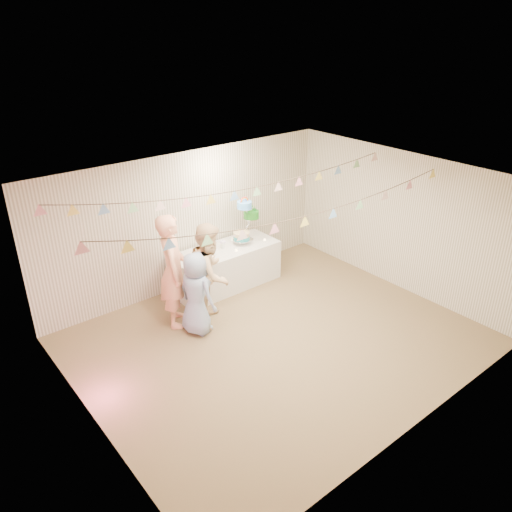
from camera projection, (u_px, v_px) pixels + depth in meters
floor at (278, 340)px, 8.04m from camera, size 6.00×6.00×0.00m
ceiling at (281, 185)px, 6.91m from camera, size 6.00×6.00×0.00m
back_wall at (190, 221)px, 9.23m from camera, size 6.00×6.00×0.00m
front_wall at (423, 346)px, 5.73m from camera, size 6.00×6.00×0.00m
left_wall at (85, 343)px, 5.78m from camera, size 5.00×5.00×0.00m
right_wall at (401, 222)px, 9.18m from camera, size 5.00×5.00×0.00m
table at (226, 267)px, 9.53m from camera, size 2.08×0.83×0.78m
cake_stand at (246, 222)px, 9.53m from camera, size 0.76×0.45×0.85m
cake_bottom at (242, 241)px, 9.55m from camera, size 0.31×0.31×0.15m
cake_middle at (251, 221)px, 9.73m from camera, size 0.27×0.27×0.22m
cake_top_tier at (245, 213)px, 9.39m from camera, size 0.25×0.25×0.19m
platter at (202, 259)px, 9.02m from camera, size 0.35×0.35×0.02m
posy at (223, 246)px, 9.36m from camera, size 0.13×0.13×0.15m
person_adult_a at (173, 271)px, 8.11m from camera, size 0.76×0.85×1.96m
person_adult_b at (210, 274)px, 8.22m from camera, size 1.09×1.08×1.77m
person_child at (196, 294)px, 7.98m from camera, size 0.60×0.78×1.42m
bunting_back at (234, 184)px, 7.79m from camera, size 5.60×1.10×0.40m
bunting_front at (290, 208)px, 6.90m from camera, size 5.60×0.90×0.36m
tealight_0 at (193, 263)px, 8.79m from camera, size 0.04×0.04×0.03m
tealight_1 at (204, 250)px, 9.28m from camera, size 0.04×0.04×0.03m
tealight_2 at (236, 250)px, 9.25m from camera, size 0.04×0.04×0.03m
tealight_3 at (233, 239)px, 9.70m from camera, size 0.04×0.04×0.03m
tealight_4 at (265, 240)px, 9.69m from camera, size 0.04×0.04×0.03m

